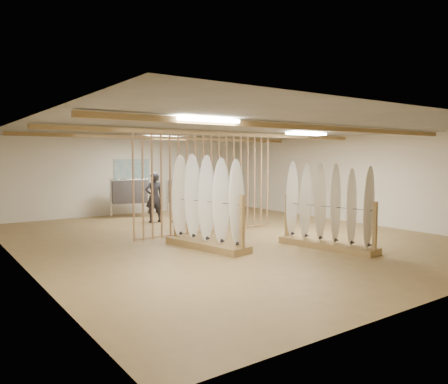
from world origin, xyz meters
TOP-DOWN VIEW (x-y plane):
  - floor at (0.00, 0.00)m, footprint 12.00×12.00m
  - ceiling at (0.00, 0.00)m, footprint 12.00×12.00m
  - wall_back at (0.00, 6.00)m, footprint 12.00×0.00m
  - wall_left at (-5.00, 0.00)m, footprint 0.00×12.00m
  - wall_right at (5.00, 0.00)m, footprint 0.00×12.00m
  - ceiling_slats at (0.00, 0.00)m, footprint 9.50×6.12m
  - light_panels at (0.00, 0.00)m, footprint 1.20×0.35m
  - bamboo_partition at (0.00, 0.80)m, footprint 4.45×0.05m
  - poster at (0.00, 5.98)m, footprint 1.40×0.03m
  - rack_left at (-1.16, -0.95)m, footprint 1.02×2.36m
  - rack_right at (1.13, -2.55)m, footprint 0.93×2.47m
  - clothing_rack_a at (-0.53, 4.97)m, footprint 1.26×0.62m
  - clothing_rack_b at (1.19, 4.04)m, footprint 1.24×0.60m
  - shopper_a at (-0.30, 3.51)m, footprint 0.73×0.55m
  - shopper_b at (0.36, 2.83)m, footprint 1.06×1.06m

SIDE VIEW (x-z plane):
  - floor at x=0.00m, z-range 0.00..0.00m
  - rack_right at x=1.13m, z-range -0.31..1.64m
  - rack_left at x=-1.16m, z-range -0.35..1.83m
  - shopper_b at x=0.36m, z-range 0.00..1.75m
  - clothing_rack_b at x=1.19m, z-range 0.20..1.57m
  - clothing_rack_a at x=-0.53m, z-range 0.21..1.60m
  - shopper_a at x=-0.30m, z-range 0.00..1.85m
  - bamboo_partition at x=0.00m, z-range 0.01..2.79m
  - wall_back at x=0.00m, z-range -4.60..7.40m
  - wall_left at x=-5.00m, z-range -4.60..7.40m
  - wall_right at x=5.00m, z-range -4.60..7.40m
  - poster at x=0.00m, z-range 1.15..2.05m
  - ceiling_slats at x=0.00m, z-range 2.67..2.77m
  - light_panels at x=0.00m, z-range 2.71..2.77m
  - ceiling at x=0.00m, z-range 2.80..2.80m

